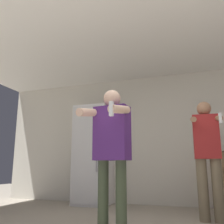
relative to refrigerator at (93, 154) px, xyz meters
The scene contains 5 objects.
wall_back 1.40m from the refrigerator, 14.59° to the left, with size 7.00×0.06×2.55m.
ceiling_slab 2.39m from the refrigerator, 41.70° to the right, with size 7.00×3.49×0.05m.
refrigerator is the anchor object (origin of this frame).
person_woman_foreground 2.36m from the refrigerator, 62.18° to the right, with size 0.49×0.55×1.56m.
person_man_side 2.29m from the refrigerator, 23.03° to the right, with size 0.42×0.44×1.64m.
Camera 1 is at (0.66, -1.98, 0.72)m, focal length 40.00 mm.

